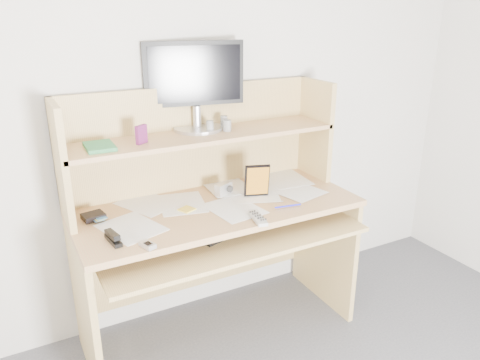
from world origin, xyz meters
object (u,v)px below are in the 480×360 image
desk (211,209)px  monitor (195,83)px  keyboard (230,225)px  tv_remote (258,218)px  game_case (257,181)px

desk → monitor: bearing=87.8°
monitor → keyboard: bearing=-76.0°
desk → tv_remote: 0.35m
desk → monitor: monitor is taller
game_case → keyboard: bearing=-141.6°
keyboard → desk: bearing=82.9°
keyboard → game_case: bearing=1.1°
keyboard → monitor: 0.73m
keyboard → monitor: size_ratio=0.86×
desk → tv_remote: (0.09, -0.33, 0.07)m
tv_remote → game_case: size_ratio=0.92×
game_case → monitor: monitor is taller
monitor → game_case: bearing=-42.0°
tv_remote → monitor: monitor is taller
game_case → desk: bearing=176.6°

